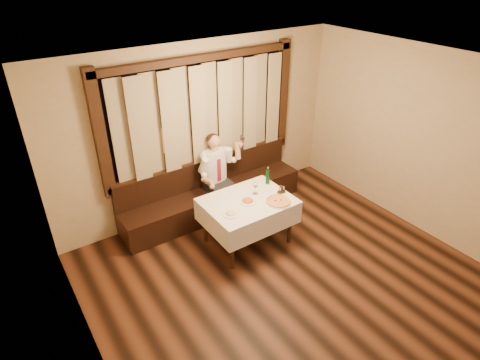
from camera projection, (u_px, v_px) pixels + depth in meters
room at (282, 176)px, 4.93m from camera, size 5.01×6.01×2.81m
banquette at (213, 195)px, 6.77m from camera, size 3.20×0.61×0.94m
dining_table at (248, 206)px, 5.87m from camera, size 1.27×0.97×0.76m
pizza at (278, 201)px, 5.76m from camera, size 0.38×0.38×0.04m
pasta_red at (248, 200)px, 5.76m from camera, size 0.26×0.26×0.09m
pasta_cream at (231, 212)px, 5.49m from camera, size 0.24×0.24×0.08m
green_bottle at (268, 177)px, 6.17m from camera, size 0.06×0.06×0.28m
table_wine_glass at (255, 185)px, 5.89m from camera, size 0.08×0.08×0.21m
cruet_caddy at (281, 191)px, 5.97m from camera, size 0.12×0.06×0.12m
seated_man at (218, 170)px, 6.48m from camera, size 0.78×0.58×1.41m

